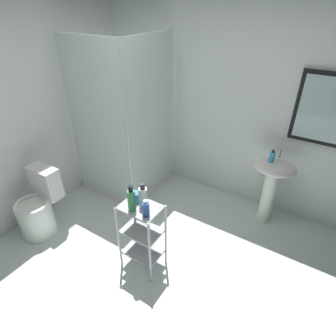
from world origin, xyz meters
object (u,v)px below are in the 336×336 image
at_px(lotion_bottle_white, 143,197).
at_px(body_wash_bottle_green, 132,200).
at_px(pedestal_sink, 272,180).
at_px(toilet, 39,209).
at_px(storage_cart, 142,232).
at_px(shampoo_bottle_blue, 146,209).
at_px(hand_soap_bottle, 272,157).
at_px(shower_stall, 128,159).
at_px(rinse_cup, 136,197).

distance_m(lotion_bottle_white, body_wash_bottle_green, 0.10).
bearing_deg(pedestal_sink, toilet, -143.70).
bearing_deg(lotion_bottle_white, storage_cart, -127.49).
bearing_deg(shampoo_bottle_blue, hand_soap_bottle, 63.47).
distance_m(shower_stall, lotion_bottle_white, 1.41).
xyz_separation_m(shower_stall, hand_soap_bottle, (1.75, 0.31, 0.41)).
distance_m(pedestal_sink, body_wash_bottle_green, 1.64).
distance_m(shower_stall, rinse_cup, 1.32).
height_order(toilet, hand_soap_bottle, hand_soap_bottle).
height_order(body_wash_bottle_green, rinse_cup, body_wash_bottle_green).
xyz_separation_m(toilet, hand_soap_bottle, (2.04, 1.51, 0.56)).
relative_size(toilet, body_wash_bottle_green, 3.05).
bearing_deg(hand_soap_bottle, body_wash_bottle_green, -121.26).
bearing_deg(toilet, rinse_cup, 12.98).
relative_size(hand_soap_bottle, rinse_cup, 1.42).
bearing_deg(hand_soap_bottle, shampoo_bottle_blue, -116.53).
bearing_deg(storage_cart, toilet, -169.62).
bearing_deg(pedestal_sink, rinse_cup, -125.70).
relative_size(pedestal_sink, body_wash_bottle_green, 3.25).
bearing_deg(pedestal_sink, shampoo_bottle_blue, -117.71).
height_order(pedestal_sink, hand_soap_bottle, hand_soap_bottle).
bearing_deg(shower_stall, hand_soap_bottle, 10.22).
bearing_deg(toilet, shampoo_bottle_blue, 7.01).
bearing_deg(hand_soap_bottle, lotion_bottle_white, -121.22).
distance_m(toilet, lotion_bottle_white, 1.41).
relative_size(shower_stall, lotion_bottle_white, 8.42).
bearing_deg(pedestal_sink, body_wash_bottle_green, -122.26).
xyz_separation_m(shower_stall, pedestal_sink, (1.79, 0.34, 0.12)).
relative_size(hand_soap_bottle, lotion_bottle_white, 0.57).
distance_m(storage_cart, body_wash_bottle_green, 0.42).
xyz_separation_m(toilet, rinse_cup, (1.18, 0.27, 0.47)).
height_order(shower_stall, pedestal_sink, shower_stall).
xyz_separation_m(hand_soap_bottle, body_wash_bottle_green, (-0.82, -1.34, -0.02)).
xyz_separation_m(pedestal_sink, storage_cart, (-0.83, -1.30, -0.14)).
xyz_separation_m(shower_stall, storage_cart, (0.97, -0.96, -0.03)).
bearing_deg(shower_stall, storage_cart, -44.94).
height_order(pedestal_sink, lotion_bottle_white, lotion_bottle_white).
xyz_separation_m(toilet, body_wash_bottle_green, (1.23, 0.17, 0.53)).
distance_m(pedestal_sink, hand_soap_bottle, 0.30).
relative_size(pedestal_sink, shampoo_bottle_blue, 5.08).
bearing_deg(rinse_cup, body_wash_bottle_green, -67.47).
height_order(hand_soap_bottle, shampoo_bottle_blue, hand_soap_bottle).
xyz_separation_m(pedestal_sink, shampoo_bottle_blue, (-0.72, -1.37, 0.23)).
relative_size(shower_stall, pedestal_sink, 2.47).
height_order(shower_stall, rinse_cup, shower_stall).
bearing_deg(pedestal_sink, storage_cart, -122.39).
relative_size(lotion_bottle_white, body_wash_bottle_green, 0.95).
bearing_deg(shower_stall, shampoo_bottle_blue, -43.66).
xyz_separation_m(pedestal_sink, hand_soap_bottle, (-0.05, -0.02, 0.29)).
bearing_deg(toilet, body_wash_bottle_green, 7.76).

